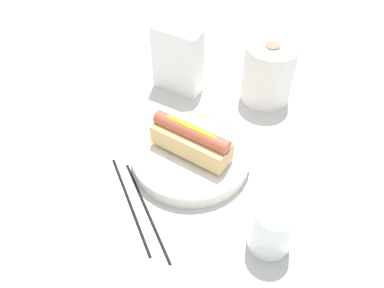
% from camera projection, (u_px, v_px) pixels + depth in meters
% --- Properties ---
extents(ground_plane, '(2.40, 2.40, 0.00)m').
position_uv_depth(ground_plane, '(191.00, 161.00, 0.73)').
color(ground_plane, beige).
extents(serving_bowl, '(0.23, 0.23, 0.03)m').
position_uv_depth(serving_bowl, '(192.00, 157.00, 0.71)').
color(serving_bowl, silver).
rests_on(serving_bowl, ground_plane).
extents(hotdog_front, '(0.16, 0.08, 0.06)m').
position_uv_depth(hotdog_front, '(192.00, 141.00, 0.68)').
color(hotdog_front, '#DBB270').
rests_on(hotdog_front, serving_bowl).
extents(water_glass, '(0.07, 0.07, 0.09)m').
position_uv_depth(water_glass, '(272.00, 229.00, 0.58)').
color(water_glass, white).
rests_on(water_glass, ground_plane).
extents(paper_towel_roll, '(0.11, 0.11, 0.13)m').
position_uv_depth(paper_towel_roll, '(268.00, 73.00, 0.82)').
color(paper_towel_roll, white).
rests_on(paper_towel_roll, ground_plane).
extents(napkin_box, '(0.12, 0.07, 0.15)m').
position_uv_depth(napkin_box, '(177.00, 60.00, 0.83)').
color(napkin_box, white).
rests_on(napkin_box, ground_plane).
extents(chopstick_near, '(0.21, 0.08, 0.01)m').
position_uv_depth(chopstick_near, '(146.00, 209.00, 0.65)').
color(chopstick_near, black).
rests_on(chopstick_near, ground_plane).
extents(chopstick_far, '(0.21, 0.09, 0.01)m').
position_uv_depth(chopstick_far, '(130.00, 203.00, 0.66)').
color(chopstick_far, black).
rests_on(chopstick_far, ground_plane).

